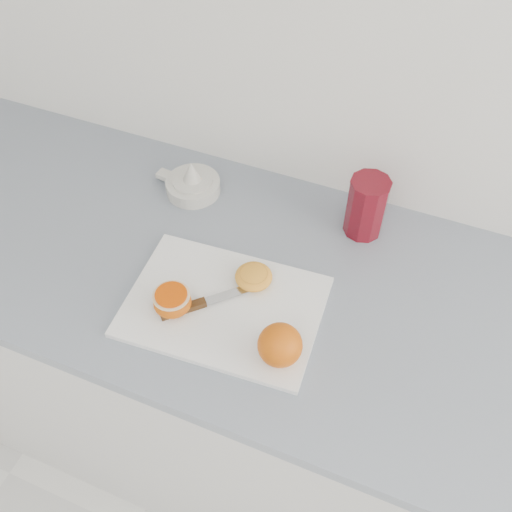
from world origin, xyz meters
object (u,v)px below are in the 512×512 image
object	(u,v)px
cutting_board	(224,306)
citrus_juicer	(192,183)
counter	(258,381)
red_tumbler	(366,208)
half_orange	(172,301)

from	to	relation	value
cutting_board	citrus_juicer	bearing A→B (deg)	126.54
cutting_board	citrus_juicer	size ratio (longest dim) A/B	2.34
counter	red_tumbler	world-z (taller)	red_tumbler
counter	citrus_juicer	world-z (taller)	citrus_juicer
half_orange	citrus_juicer	bearing A→B (deg)	110.34
counter	half_orange	size ratio (longest dim) A/B	34.92
cutting_board	citrus_juicer	xyz separation A→B (m)	(-0.20, 0.27, 0.02)
half_orange	red_tumbler	size ratio (longest dim) A/B	0.52
cutting_board	half_orange	size ratio (longest dim) A/B	5.10
half_orange	red_tumbler	xyz separation A→B (m)	(0.27, 0.34, 0.03)
counter	citrus_juicer	distance (m)	0.55
citrus_juicer	red_tumbler	distance (m)	0.39
half_orange	citrus_juicer	distance (m)	0.34
half_orange	citrus_juicer	size ratio (longest dim) A/B	0.46
counter	cutting_board	xyz separation A→B (m)	(-0.03, -0.10, 0.45)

